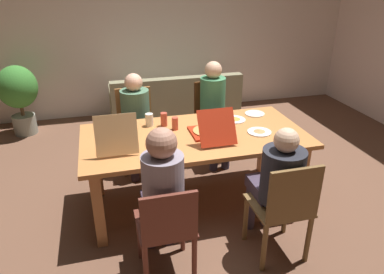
# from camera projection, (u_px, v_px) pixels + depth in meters

# --- Properties ---
(ground_plane) EXTENTS (20.00, 20.00, 0.00)m
(ground_plane) POSITION_uv_depth(u_px,v_px,m) (194.00, 201.00, 3.78)
(ground_plane) COLOR brown
(back_wall) EXTENTS (7.05, 0.12, 2.87)m
(back_wall) POSITION_uv_depth(u_px,v_px,m) (147.00, 25.00, 5.73)
(back_wall) COLOR silver
(back_wall) RESTS_ON ground
(dining_table) EXTENTS (2.15, 1.06, 0.78)m
(dining_table) POSITION_uv_depth(u_px,v_px,m) (195.00, 143.00, 3.50)
(dining_table) COLOR #BD743B
(dining_table) RESTS_ON ground
(chair_0) EXTENTS (0.45, 0.44, 0.92)m
(chair_0) POSITION_uv_depth(u_px,v_px,m) (284.00, 208.00, 2.84)
(chair_0) COLOR brown
(chair_0) RESTS_ON ground
(person_0) EXTENTS (0.34, 0.56, 1.15)m
(person_0) POSITION_uv_depth(u_px,v_px,m) (277.00, 179.00, 2.90)
(person_0) COLOR #403546
(person_0) RESTS_ON ground
(chair_1) EXTENTS (0.38, 0.40, 0.96)m
(chair_1) POSITION_uv_depth(u_px,v_px,m) (210.00, 116.00, 4.56)
(chair_1) COLOR #552F15
(chair_1) RESTS_ON ground
(person_1) EXTENTS (0.31, 0.54, 1.26)m
(person_1) POSITION_uv_depth(u_px,v_px,m) (214.00, 106.00, 4.34)
(person_1) COLOR #302F46
(person_1) RESTS_ON ground
(chair_2) EXTENTS (0.42, 0.44, 0.86)m
(chair_2) POSITION_uv_depth(u_px,v_px,m) (167.00, 228.00, 2.64)
(chair_2) COLOR brown
(chair_2) RESTS_ON ground
(person_2) EXTENTS (0.31, 0.52, 1.25)m
(person_2) POSITION_uv_depth(u_px,v_px,m) (162.00, 189.00, 2.66)
(person_2) COLOR #392D3C
(person_2) RESTS_ON ground
(chair_3) EXTENTS (0.44, 0.39, 0.97)m
(chair_3) POSITION_uv_depth(u_px,v_px,m) (136.00, 126.00, 4.30)
(chair_3) COLOR #9C6232
(chair_3) RESTS_ON ground
(person_3) EXTENTS (0.33, 0.51, 1.18)m
(person_3) POSITION_uv_depth(u_px,v_px,m) (136.00, 116.00, 4.11)
(person_3) COLOR #3B2C36
(person_3) RESTS_ON ground
(pizza_box_0) EXTENTS (0.35, 0.43, 0.37)m
(pizza_box_0) POSITION_uv_depth(u_px,v_px,m) (117.00, 142.00, 3.18)
(pizza_box_0) COLOR tan
(pizza_box_0) RESTS_ON dining_table
(pizza_box_1) EXTENTS (0.34, 0.52, 0.32)m
(pizza_box_1) POSITION_uv_depth(u_px,v_px,m) (210.00, 131.00, 3.41)
(pizza_box_1) COLOR #AD2510
(pizza_box_1) RESTS_ON dining_table
(plate_0) EXTENTS (0.24, 0.24, 0.03)m
(plate_0) POSITION_uv_depth(u_px,v_px,m) (234.00, 119.00, 3.78)
(plate_0) COLOR white
(plate_0) RESTS_ON dining_table
(plate_1) EXTENTS (0.23, 0.23, 0.03)m
(plate_1) POSITION_uv_depth(u_px,v_px,m) (259.00, 132.00, 3.49)
(plate_1) COLOR white
(plate_1) RESTS_ON dining_table
(plate_2) EXTENTS (0.21, 0.21, 0.01)m
(plate_2) POSITION_uv_depth(u_px,v_px,m) (255.00, 114.00, 3.94)
(plate_2) COLOR white
(plate_2) RESTS_ON dining_table
(plate_3) EXTENTS (0.23, 0.23, 0.01)m
(plate_3) POSITION_uv_depth(u_px,v_px,m) (164.00, 156.00, 3.04)
(plate_3) COLOR white
(plate_3) RESTS_ON dining_table
(drinking_glass_0) EXTENTS (0.06, 0.06, 0.13)m
(drinking_glass_0) POSITION_uv_depth(u_px,v_px,m) (175.00, 123.00, 3.53)
(drinking_glass_0) COLOR #B44733
(drinking_glass_0) RESTS_ON dining_table
(drinking_glass_1) EXTENTS (0.07, 0.07, 0.14)m
(drinking_glass_1) POSITION_uv_depth(u_px,v_px,m) (164.00, 119.00, 3.62)
(drinking_glass_1) COLOR #B34533
(drinking_glass_1) RESTS_ON dining_table
(drinking_glass_2) EXTENTS (0.08, 0.08, 0.13)m
(drinking_glass_2) POSITION_uv_depth(u_px,v_px,m) (149.00, 120.00, 3.62)
(drinking_glass_2) COLOR silver
(drinking_glass_2) RESTS_ON dining_table
(drinking_glass_3) EXTENTS (0.07, 0.07, 0.14)m
(drinking_glass_3) POSITION_uv_depth(u_px,v_px,m) (161.00, 136.00, 3.26)
(drinking_glass_3) COLOR silver
(drinking_glass_3) RESTS_ON dining_table
(couch) EXTENTS (1.94, 0.80, 0.82)m
(couch) POSITION_uv_depth(u_px,v_px,m) (175.00, 106.00, 5.59)
(couch) COLOR gray
(couch) RESTS_ON ground
(potted_plant) EXTENTS (0.55, 0.55, 1.02)m
(potted_plant) POSITION_uv_depth(u_px,v_px,m) (18.00, 92.00, 5.12)
(potted_plant) COLOR gray
(potted_plant) RESTS_ON ground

